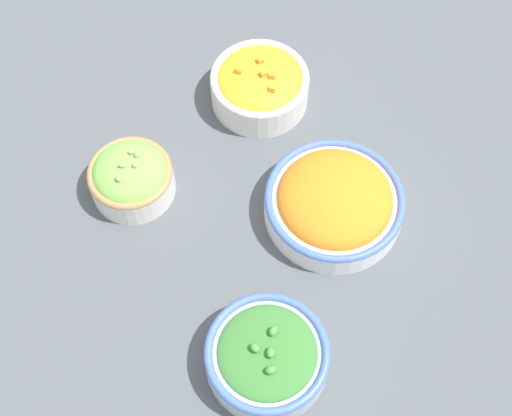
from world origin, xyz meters
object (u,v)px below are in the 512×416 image
Objects in this scene: bowl_lettuce at (131,177)px; bowl_broccoli at (267,356)px; bowl_squash at (260,85)px; bowl_carrots at (334,202)px.

bowl_broccoli is (0.34, 0.03, -0.00)m from bowl_lettuce.
bowl_lettuce is 0.26m from bowl_squash.
bowl_broccoli is at bearing 4.48° from bowl_lettuce.
bowl_broccoli is (0.14, -0.21, -0.00)m from bowl_carrots.
bowl_carrots is at bearing 124.53° from bowl_broccoli.
bowl_lettuce is at bearing -175.52° from bowl_broccoli.
bowl_carrots is 0.24m from bowl_squash.
bowl_broccoli is 0.45m from bowl_squash.
bowl_lettuce reaches higher than bowl_carrots.
bowl_carrots is 1.30× the size of bowl_squash.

